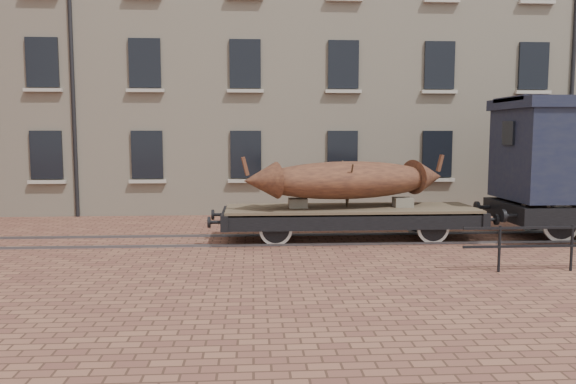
{
  "coord_description": "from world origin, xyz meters",
  "views": [
    {
      "loc": [
        -2.24,
        -15.27,
        2.96
      ],
      "look_at": [
        -1.26,
        0.5,
        1.3
      ],
      "focal_mm": 35.0,
      "sensor_mm": 36.0,
      "label": 1
    }
  ],
  "objects": [
    {
      "name": "rail_track",
      "position": [
        0.0,
        0.0,
        0.03
      ],
      "size": [
        30.0,
        1.52,
        0.06
      ],
      "color": "#59595E",
      "rests_on": "ground"
    },
    {
      "name": "ground",
      "position": [
        0.0,
        0.0,
        0.0
      ],
      "size": [
        90.0,
        90.0,
        0.0
      ],
      "primitive_type": "plane",
      "color": "brown"
    },
    {
      "name": "iron_boat",
      "position": [
        0.35,
        0.0,
        1.68
      ],
      "size": [
        5.89,
        2.66,
        1.45
      ],
      "color": "brown",
      "rests_on": "flatcar_wagon"
    },
    {
      "name": "warehouse_cream",
      "position": [
        3.0,
        9.99,
        7.0
      ],
      "size": [
        40.0,
        10.19,
        14.0
      ],
      "color": "beige",
      "rests_on": "ground"
    },
    {
      "name": "flatcar_wagon",
      "position": [
        0.45,
        0.0,
        0.73
      ],
      "size": [
        7.78,
        2.11,
        1.17
      ],
      "color": "brown",
      "rests_on": "ground"
    }
  ]
}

